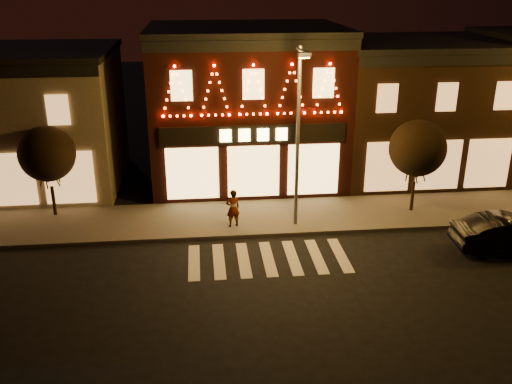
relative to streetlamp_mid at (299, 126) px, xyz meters
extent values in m
plane|color=black|center=(-1.61, -6.73, -4.81)|extent=(120.00, 120.00, 0.00)
cube|color=#47423D|center=(0.39, 1.27, -4.73)|extent=(44.00, 4.00, 0.15)
cube|color=#746952|center=(-14.61, 7.27, -1.31)|extent=(12.00, 8.00, 7.00)
cube|color=black|center=(-1.61, 7.27, -0.81)|extent=(10.00, 8.00, 8.00)
cube|color=black|center=(-1.61, 7.27, 3.34)|extent=(10.20, 8.20, 0.30)
cube|color=black|center=(-1.61, 3.22, 2.94)|extent=(10.00, 0.25, 0.50)
cube|color=black|center=(-1.61, 3.17, -1.21)|extent=(9.00, 0.15, 0.90)
cube|color=#FFD87F|center=(-1.61, 3.07, -1.21)|extent=(3.40, 0.08, 0.60)
cube|color=#341F12|center=(7.89, 7.27, -1.21)|extent=(9.00, 8.00, 7.20)
cube|color=black|center=(7.89, 7.27, 2.54)|extent=(9.20, 8.20, 0.30)
cube|color=black|center=(7.89, 3.22, 2.14)|extent=(9.00, 0.25, 0.50)
cylinder|color=#59595E|center=(0.02, 0.23, -0.69)|extent=(0.16, 0.16, 7.94)
cylinder|color=#59595E|center=(-0.05, -0.56, 3.18)|extent=(0.23, 1.59, 0.10)
cube|color=#59595E|center=(-0.11, -1.35, 3.13)|extent=(0.52, 0.32, 0.18)
cube|color=orange|center=(-0.11, -1.35, 3.02)|extent=(0.39, 0.23, 0.05)
cylinder|color=black|center=(-11.15, 2.47, -3.96)|extent=(0.16, 0.16, 1.40)
sphere|color=black|center=(-11.15, 2.47, -1.65)|extent=(2.57, 2.57, 2.57)
cylinder|color=black|center=(5.87, 1.24, -3.93)|extent=(0.16, 0.16, 1.45)
sphere|color=black|center=(5.87, 1.24, -1.55)|extent=(2.65, 2.65, 2.65)
imported|color=black|center=(8.44, -3.00, -4.06)|extent=(4.64, 1.80, 1.51)
imported|color=gray|center=(-2.83, 0.27, -3.79)|extent=(0.73, 0.59, 1.75)
camera|label=1|loc=(-4.19, -22.74, 6.00)|focal=39.23mm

